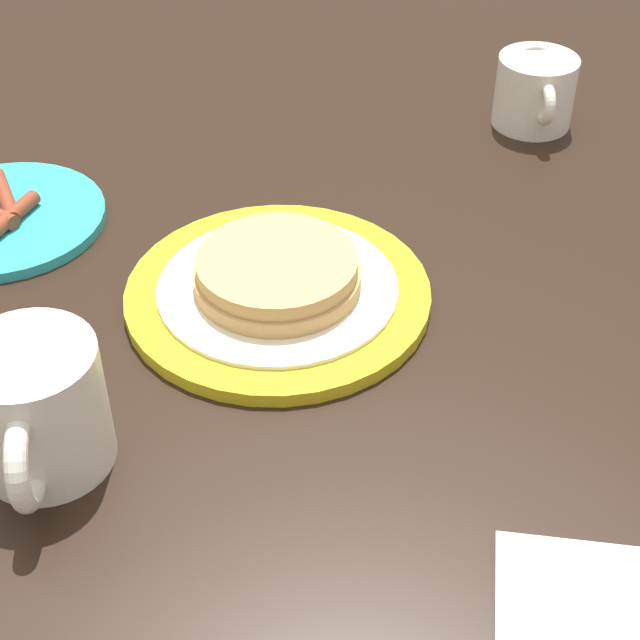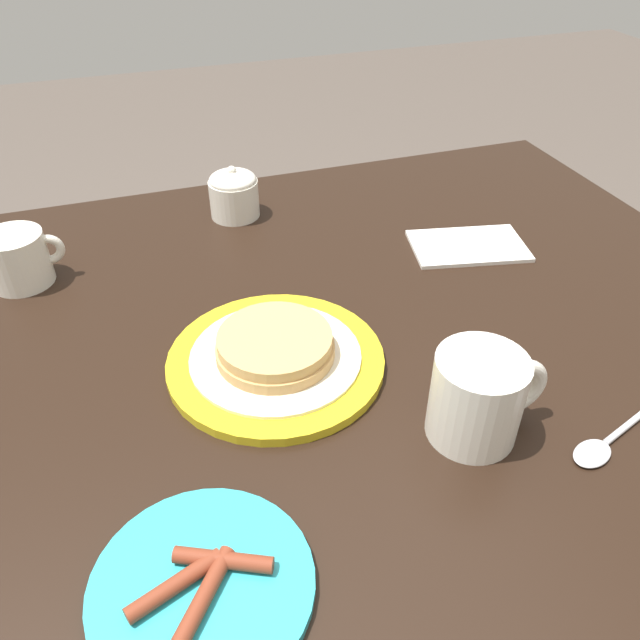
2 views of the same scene
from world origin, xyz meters
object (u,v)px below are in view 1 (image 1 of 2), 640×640
object	(u,v)px
pancake_plate	(281,286)
coffee_mug	(41,410)
side_plate_bacon	(6,217)
creamer_pitcher	(537,89)

from	to	relation	value
pancake_plate	coffee_mug	xyz separation A→B (m)	(0.17, -0.16, 0.03)
side_plate_bacon	creamer_pitcher	size ratio (longest dim) A/B	1.57
coffee_mug	creamer_pitcher	bearing A→B (deg)	135.49
pancake_plate	creamer_pitcher	world-z (taller)	creamer_pitcher
creamer_pitcher	coffee_mug	bearing A→B (deg)	-44.51
pancake_plate	creamer_pitcher	bearing A→B (deg)	135.60
creamer_pitcher	side_plate_bacon	bearing A→B (deg)	-73.62
coffee_mug	side_plate_bacon	bearing A→B (deg)	-164.35
coffee_mug	creamer_pitcher	xyz separation A→B (m)	(-0.45, 0.44, -0.01)
side_plate_bacon	creamer_pitcher	xyz separation A→B (m)	(-0.15, 0.53, 0.03)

